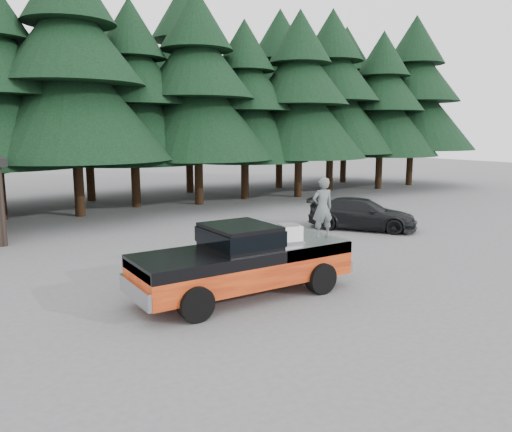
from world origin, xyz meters
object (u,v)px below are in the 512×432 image
air_compressor (288,234)px  man_on_bed (322,208)px  parked_car (362,214)px  pickup_truck (243,271)px

air_compressor → man_on_bed: 1.31m
man_on_bed → parked_car: size_ratio=0.36×
pickup_truck → air_compressor: size_ratio=9.40×
air_compressor → man_on_bed: (1.15, -0.04, 0.64)m
pickup_truck → parked_car: parked_car is taller
pickup_truck → parked_car: size_ratio=1.27×
air_compressor → man_on_bed: size_ratio=0.37×
pickup_truck → parked_car: 10.38m
pickup_truck → man_on_bed: man_on_bed is taller
pickup_truck → man_on_bed: 2.89m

